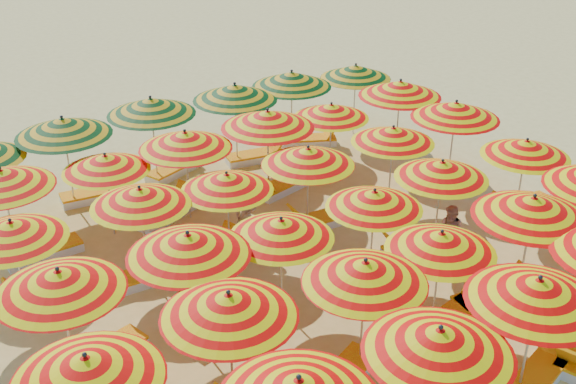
% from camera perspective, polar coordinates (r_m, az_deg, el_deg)
% --- Properties ---
extents(ground, '(120.00, 120.00, 0.00)m').
position_cam_1_polar(ground, '(16.31, 0.92, -5.69)').
color(ground, '#EBC468').
rests_on(ground, ground).
extents(umbrella_2, '(2.68, 2.68, 2.42)m').
position_cam_1_polar(umbrella_2, '(10.96, 11.86, -11.46)').
color(umbrella_2, silver).
rests_on(umbrella_2, ground).
extents(umbrella_3, '(2.98, 2.98, 2.47)m').
position_cam_1_polar(umbrella_3, '(12.34, 19.14, -7.38)').
color(umbrella_3, silver).
rests_on(umbrella_3, ground).
extents(umbrella_6, '(2.71, 2.71, 2.35)m').
position_cam_1_polar(umbrella_6, '(10.75, -15.62, -13.28)').
color(umbrella_6, silver).
rests_on(umbrella_6, ground).
extents(umbrella_7, '(2.94, 2.94, 2.38)m').
position_cam_1_polar(umbrella_7, '(11.53, -4.70, -8.90)').
color(umbrella_7, silver).
rests_on(umbrella_7, ground).
extents(umbrella_8, '(2.44, 2.44, 2.33)m').
position_cam_1_polar(umbrella_8, '(12.40, 6.11, -6.30)').
color(umbrella_8, silver).
rests_on(umbrella_8, ground).
extents(umbrella_9, '(2.12, 2.12, 2.21)m').
position_cam_1_polar(umbrella_9, '(13.65, 12.00, -3.89)').
color(umbrella_9, silver).
rests_on(umbrella_9, ground).
extents(umbrella_10, '(2.93, 2.93, 2.49)m').
position_cam_1_polar(umbrella_10, '(14.81, 18.79, -1.16)').
color(umbrella_10, silver).
rests_on(umbrella_10, ground).
extents(umbrella_12, '(2.86, 2.86, 2.36)m').
position_cam_1_polar(umbrella_12, '(12.65, -17.63, -6.74)').
color(umbrella_12, silver).
rests_on(umbrella_12, ground).
extents(umbrella_13, '(2.46, 2.46, 2.41)m').
position_cam_1_polar(umbrella_13, '(13.07, -7.89, -4.14)').
color(umbrella_13, silver).
rests_on(umbrella_13, ground).
extents(umbrella_14, '(2.22, 2.22, 2.19)m').
position_cam_1_polar(umbrella_14, '(13.82, -0.55, -2.90)').
color(umbrella_14, silver).
rests_on(umbrella_14, ground).
extents(umbrella_15, '(2.23, 2.23, 2.16)m').
position_cam_1_polar(umbrella_15, '(15.02, 6.83, -0.59)').
color(umbrella_15, silver).
rests_on(umbrella_15, ground).
extents(umbrella_16, '(2.41, 2.41, 2.24)m').
position_cam_1_polar(umbrella_16, '(16.40, 12.06, 1.73)').
color(umbrella_16, silver).
rests_on(umbrella_16, ground).
extents(umbrella_17, '(2.54, 2.54, 2.24)m').
position_cam_1_polar(umbrella_17, '(18.01, 18.30, 3.30)').
color(umbrella_17, silver).
rests_on(umbrella_17, ground).
extents(umbrella_18, '(2.75, 2.75, 2.22)m').
position_cam_1_polar(umbrella_18, '(14.67, -20.99, -2.87)').
color(umbrella_18, silver).
rests_on(umbrella_18, ground).
extents(umbrella_19, '(2.65, 2.65, 2.23)m').
position_cam_1_polar(umbrella_19, '(15.20, -11.61, -0.39)').
color(umbrella_19, silver).
rests_on(umbrella_19, ground).
extents(umbrella_20, '(2.53, 2.53, 2.17)m').
position_cam_1_polar(umbrella_20, '(15.68, -4.86, 0.79)').
color(umbrella_20, silver).
rests_on(umbrella_20, ground).
extents(umbrella_21, '(2.87, 2.87, 2.31)m').
position_cam_1_polar(umbrella_21, '(16.54, 1.60, 2.83)').
color(umbrella_21, silver).
rests_on(umbrella_21, ground).
extents(umbrella_22, '(2.28, 2.28, 2.21)m').
position_cam_1_polar(umbrella_22, '(18.09, 8.30, 4.48)').
color(umbrella_22, silver).
rests_on(umbrella_22, ground).
extents(umbrella_23, '(2.33, 2.33, 2.46)m').
position_cam_1_polar(umbrella_23, '(19.38, 13.11, 6.31)').
color(umbrella_23, silver).
rests_on(umbrella_23, ground).
extents(umbrella_24, '(2.53, 2.53, 2.36)m').
position_cam_1_polar(umbrella_24, '(16.56, -21.69, 0.99)').
color(umbrella_24, silver).
rests_on(umbrella_24, ground).
extents(umbrella_25, '(2.09, 2.09, 2.15)m').
position_cam_1_polar(umbrella_25, '(17.06, -14.21, 2.24)').
color(umbrella_25, silver).
rests_on(umbrella_25, ground).
extents(umbrella_26, '(2.40, 2.40, 2.39)m').
position_cam_1_polar(umbrella_26, '(17.39, -8.13, 4.07)').
color(umbrella_26, silver).
rests_on(umbrella_26, ground).
extents(umbrella_27, '(3.09, 3.09, 2.51)m').
position_cam_1_polar(umbrella_27, '(18.17, -1.62, 5.77)').
color(umbrella_27, silver).
rests_on(umbrella_27, ground).
extents(umbrella_28, '(2.27, 2.27, 2.18)m').
position_cam_1_polar(umbrella_28, '(19.56, 3.44, 6.41)').
color(umbrella_28, silver).
rests_on(umbrella_28, ground).
extents(umbrella_29, '(2.94, 2.94, 2.48)m').
position_cam_1_polar(umbrella_29, '(20.67, 8.85, 8.07)').
color(umbrella_29, silver).
rests_on(umbrella_29, ground).
extents(umbrella_31, '(2.44, 2.44, 2.50)m').
position_cam_1_polar(umbrella_31, '(18.56, -17.36, 4.94)').
color(umbrella_31, silver).
rests_on(umbrella_31, ground).
extents(umbrella_32, '(2.55, 2.55, 2.49)m').
position_cam_1_polar(umbrella_32, '(19.43, -10.78, 6.67)').
color(umbrella_32, silver).
rests_on(umbrella_32, ground).
extents(umbrella_33, '(2.47, 2.47, 2.50)m').
position_cam_1_polar(umbrella_33, '(20.14, -4.22, 7.85)').
color(umbrella_33, silver).
rests_on(umbrella_33, ground).
extents(umbrella_34, '(2.85, 2.85, 2.47)m').
position_cam_1_polar(umbrella_34, '(21.22, 0.29, 8.90)').
color(umbrella_34, silver).
rests_on(umbrella_34, ground).
extents(umbrella_35, '(2.44, 2.44, 2.31)m').
position_cam_1_polar(umbrella_35, '(22.46, 5.37, 9.44)').
color(umbrella_35, silver).
rests_on(umbrella_35, ground).
extents(lounger_2, '(1.83, 1.08, 0.69)m').
position_cam_1_polar(lounger_2, '(13.95, 19.35, -13.34)').
color(lounger_2, white).
rests_on(lounger_2, ground).
extents(lounger_7, '(1.82, 1.24, 0.69)m').
position_cam_1_polar(lounger_7, '(13.12, 4.22, -14.51)').
color(lounger_7, white).
rests_on(lounger_7, ground).
extents(lounger_8, '(1.82, 0.93, 0.69)m').
position_cam_1_polar(lounger_8, '(14.95, 13.29, -9.30)').
color(lounger_8, white).
rests_on(lounger_8, ground).
extents(lounger_9, '(1.79, 0.79, 0.69)m').
position_cam_1_polar(lounger_9, '(15.59, 15.97, -7.96)').
color(lounger_9, white).
rests_on(lounger_9, ground).
extents(lounger_11, '(1.83, 1.05, 0.69)m').
position_cam_1_polar(lounger_11, '(13.95, -14.62, -12.52)').
color(lounger_11, white).
rests_on(lounger_11, ground).
extents(lounger_12, '(1.82, 1.01, 0.69)m').
position_cam_1_polar(lounger_12, '(14.38, -5.21, -10.20)').
color(lounger_12, white).
rests_on(lounger_12, ground).
extents(lounger_13, '(1.80, 0.84, 0.69)m').
position_cam_1_polar(lounger_13, '(16.83, 10.16, -4.41)').
color(lounger_13, white).
rests_on(lounger_13, ground).
extents(lounger_14, '(1.75, 0.64, 0.69)m').
position_cam_1_polar(lounger_14, '(19.27, 17.99, -1.08)').
color(lounger_14, white).
rests_on(lounger_14, ground).
extents(lounger_15, '(1.76, 0.65, 0.69)m').
position_cam_1_polar(lounger_15, '(15.85, -18.33, -7.72)').
color(lounger_15, white).
rests_on(lounger_15, ground).
extents(lounger_16, '(1.74, 0.61, 0.69)m').
position_cam_1_polar(lounger_16, '(15.85, -12.48, -6.87)').
color(lounger_16, white).
rests_on(lounger_16, ground).
extents(lounger_17, '(1.83, 1.12, 0.69)m').
position_cam_1_polar(lounger_17, '(16.33, -6.13, -5.20)').
color(lounger_17, white).
rests_on(lounger_17, ground).
extents(lounger_18, '(1.76, 0.65, 0.69)m').
position_cam_1_polar(lounger_18, '(17.74, 2.64, -2.20)').
color(lounger_18, white).
rests_on(lounger_18, ground).
extents(lounger_19, '(1.76, 0.68, 0.69)m').
position_cam_1_polar(lounger_19, '(17.38, -18.90, -4.50)').
color(lounger_19, white).
rests_on(lounger_19, ground).
extents(lounger_20, '(1.82, 1.23, 0.69)m').
position_cam_1_polar(lounger_20, '(18.29, -9.51, -1.61)').
color(lounger_20, white).
rests_on(lounger_20, ground).
extents(lounger_21, '(1.82, 1.00, 0.69)m').
position_cam_1_polar(lounger_21, '(19.35, -0.44, 0.50)').
color(lounger_21, white).
rests_on(lounger_21, ground).
extents(lounger_22, '(1.82, 1.20, 0.69)m').
position_cam_1_polar(lounger_22, '(20.13, 1.54, 1.60)').
color(lounger_22, white).
rests_on(lounger_22, ground).
extents(lounger_23, '(1.78, 0.73, 0.69)m').
position_cam_1_polar(lounger_23, '(19.59, -14.93, -0.15)').
color(lounger_23, white).
rests_on(lounger_23, ground).
extents(lounger_24, '(1.82, 1.19, 0.69)m').
position_cam_1_polar(lounger_24, '(20.57, -8.94, 1.85)').
color(lounger_24, white).
rests_on(lounger_24, ground).
extents(lounger_25, '(1.80, 0.83, 0.69)m').
position_cam_1_polar(lounger_25, '(21.12, -2.52, 2.87)').
color(lounger_25, white).
rests_on(lounger_25, ground).
extents(lounger_26, '(1.82, 1.26, 0.69)m').
position_cam_1_polar(lounger_26, '(22.18, 1.70, 4.12)').
color(lounger_26, white).
rests_on(lounger_26, ground).
extents(beachgoer_b, '(0.63, 0.75, 1.35)m').
position_cam_1_polar(beachgoer_b, '(16.52, 12.72, -3.23)').
color(beachgoer_b, tan).
rests_on(beachgoer_b, ground).
extents(beachgoer_a, '(0.58, 0.61, 1.39)m').
position_cam_1_polar(beachgoer_a, '(16.83, -3.32, -1.83)').
color(beachgoer_a, tan).
rests_on(beachgoer_a, ground).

